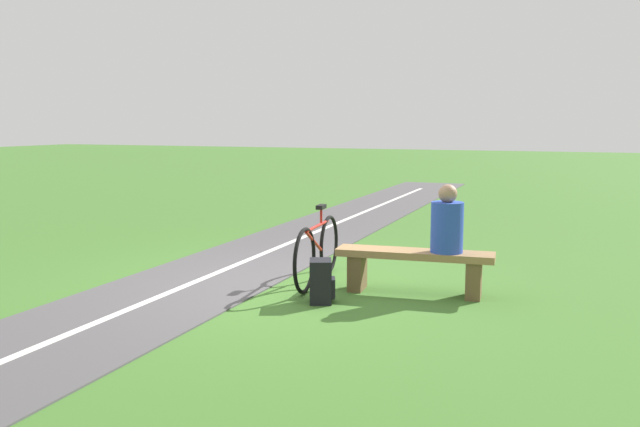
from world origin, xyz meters
name	(u,v)px	position (x,y,z in m)	size (l,w,h in m)	color
ground_plane	(286,285)	(0.00, 0.00, 0.00)	(80.00, 80.00, 0.00)	#3D6B28
bench	(414,264)	(-1.49, -0.20, 0.34)	(1.78, 0.55, 0.49)	#937047
person_seated	(447,224)	(-1.84, -0.24, 0.81)	(0.39, 0.39, 0.75)	#2847B7
bicycle	(318,251)	(-0.30, -0.25, 0.39)	(0.22, 1.76, 0.93)	black
backpack	(321,281)	(-0.67, 0.54, 0.23)	(0.35, 0.36, 0.46)	black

